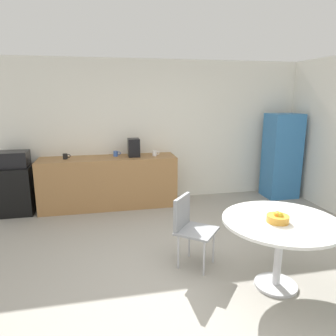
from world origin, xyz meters
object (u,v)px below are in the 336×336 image
Objects in this scene: mug_white at (155,153)px; coffee_maker at (134,148)px; chair_gray at (189,223)px; fruit_bowl at (278,218)px; round_table at (280,231)px; mug_red at (116,154)px; microwave at (13,159)px; locker_cabinet at (282,156)px; mini_fridge at (17,190)px; mug_green at (65,156)px.

mug_white is 0.39m from coffee_maker.
fruit_bowl is at bearing -43.55° from chair_gray.
mug_white is at bearing 106.05° from round_table.
mug_red is (-0.68, 0.12, 0.00)m from mug_white.
mug_white reaches higher than round_table.
microwave reaches higher than mug_red.
fruit_bowl is 3.30m from mug_red.
locker_cabinet is 3.29m from fruit_bowl.
mug_red is 0.34m from coffee_maker.
mug_red reaches higher than mini_fridge.
microwave is 0.83m from mug_green.
chair_gray is at bearing -42.70° from mini_fridge.
fruit_bowl is at bearing -68.94° from coffee_maker.
microwave is at bearing 137.10° from fruit_bowl.
microwave reaches higher than chair_gray.
mini_fridge is 4.87m from locker_cabinet.
microwave reaches higher than fruit_bowl.
mug_red is at bearing 176.64° from locker_cabinet.
coffee_maker reaches higher than mug_white.
locker_cabinet is 7.46× the size of fruit_bowl.
mug_red is 0.40× the size of coffee_maker.
fruit_bowl is at bearing -51.76° from mug_green.
mug_green is at bearing 178.70° from mug_white.
microwave is at bearing 0.00° from mini_fridge.
mug_white is at bearing -4.90° from coffee_maker.
mug_red is at bearing 2.92° from microwave.
mini_fridge is 0.68× the size of round_table.
coffee_maker is at bearing 111.06° from fruit_bowl.
mug_white is at bearing -9.77° from mug_red.
locker_cabinet reaches higher than microwave.
locker_cabinet is 1.96× the size of chair_gray.
chair_gray is 2.59× the size of coffee_maker.
mug_red reaches higher than chair_gray.
coffee_maker reaches higher than round_table.
fruit_bowl is (3.11, -2.89, -0.14)m from microwave.
fruit_bowl is 1.69× the size of mug_red.
mini_fridge is 3.26m from chair_gray.
mug_green and mug_red have the same top height.
locker_cabinet reaches higher than mug_white.
mug_red is at bearing 107.23° from chair_gray.
mug_red reaches higher than round_table.
locker_cabinet is 5.08× the size of coffee_maker.
locker_cabinet is at bearing -1.18° from mini_fridge.
fruit_bowl reaches higher than chair_gray.
fruit_bowl is at bearing -147.83° from round_table.
mini_fridge reaches higher than round_table.
round_table is 3.31m from mug_red.
round_table is at bearing -50.54° from mug_green.
mug_green is (-4.02, 0.10, 0.13)m from locker_cabinet.
locker_cabinet is 1.38× the size of round_table.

